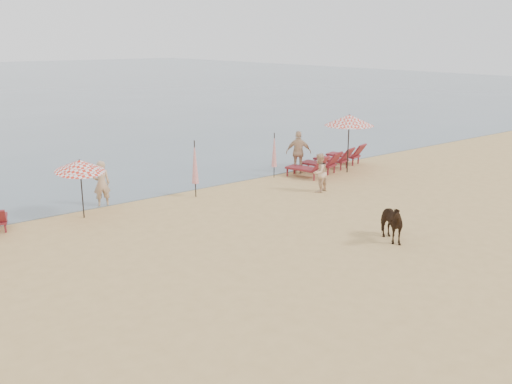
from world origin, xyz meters
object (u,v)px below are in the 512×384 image
umbrella_open_right (349,120)px  umbrella_closed_left (195,162)px  beachgoer_right_a (319,173)px  beachgoer_right_b (299,152)px  umbrella_closed_right (274,150)px  cow (389,222)px  lounger_cluster_right (329,160)px  beachgoer_left (102,184)px  umbrella_open_left_b (80,166)px

umbrella_open_right → umbrella_closed_left: size_ratio=1.20×
umbrella_open_right → beachgoer_right_a: bearing=-140.6°
umbrella_open_right → beachgoer_right_b: umbrella_open_right is taller
umbrella_closed_right → cow: 8.95m
lounger_cluster_right → beachgoer_left: 10.96m
umbrella_open_left_b → beachgoer_right_a: size_ratio=1.36×
umbrella_closed_right → beachgoer_left: size_ratio=1.17×
beachgoer_right_a → beachgoer_right_b: (1.54, 2.95, 0.19)m
lounger_cluster_right → cow: cow is taller
beachgoer_right_a → cow: bearing=51.4°
umbrella_closed_left → cow: bearing=-76.0°
umbrella_open_right → cow: 9.47m
umbrella_closed_right → beachgoer_right_a: umbrella_closed_right is taller
cow → beachgoer_right_b: beachgoer_right_b is taller
lounger_cluster_right → beachgoer_right_a: size_ratio=3.03×
lounger_cluster_right → umbrella_open_right: size_ratio=1.77×
beachgoer_left → beachgoer_right_a: 8.54m
umbrella_open_left_b → cow: size_ratio=1.48×
umbrella_open_right → umbrella_closed_left: (-7.85, 0.75, -1.06)m
beachgoer_left → beachgoer_right_a: size_ratio=1.09×
umbrella_open_left_b → beachgoer_right_b: (10.46, 0.42, -0.88)m
lounger_cluster_right → umbrella_open_left_b: 12.09m
beachgoer_left → beachgoer_right_a: beachgoer_left is taller
lounger_cluster_right → umbrella_open_left_b: (-12.01, 0.05, 1.37)m
umbrella_open_left_b → beachgoer_right_b: bearing=-20.0°
lounger_cluster_right → umbrella_closed_right: size_ratio=2.38×
beachgoer_right_a → umbrella_closed_left: bearing=-44.4°
umbrella_closed_right → beachgoer_right_b: (1.40, -0.07, -0.26)m
cow → beachgoer_right_b: (3.93, 8.48, 0.37)m
lounger_cluster_right → umbrella_open_right: 2.15m
umbrella_closed_right → beachgoer_right_a: bearing=-92.6°
umbrella_open_left_b → umbrella_closed_right: size_ratio=1.06×
cow → beachgoer_right_a: (2.39, 5.53, 0.18)m
umbrella_open_left_b → cow: 10.45m
umbrella_closed_left → beachgoer_left: (-3.43, 1.03, -0.52)m
beachgoer_right_b → umbrella_open_left_b: bearing=43.4°
umbrella_open_left_b → cow: (6.53, -8.07, -1.25)m
cow → beachgoer_right_a: beachgoer_right_a is taller
beachgoer_right_a → umbrella_open_left_b: bearing=-31.1°
cow → beachgoer_right_b: bearing=88.3°
umbrella_open_left_b → beachgoer_left: bearing=17.7°
umbrella_closed_left → cow: size_ratio=1.55×
umbrella_closed_left → beachgoer_right_a: 5.05m
beachgoer_right_b → beachgoer_left: bearing=38.0°
umbrella_open_left_b → umbrella_open_right: size_ratio=0.79×
lounger_cluster_right → umbrella_open_right: bearing=-81.1°
umbrella_open_left_b → beachgoer_right_b: size_ratio=1.09×
umbrella_closed_right → beachgoer_right_b: umbrella_closed_right is taller
umbrella_open_right → beachgoer_left: size_ratio=1.57×
umbrella_closed_left → beachgoer_right_a: (4.38, -2.44, -0.59)m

